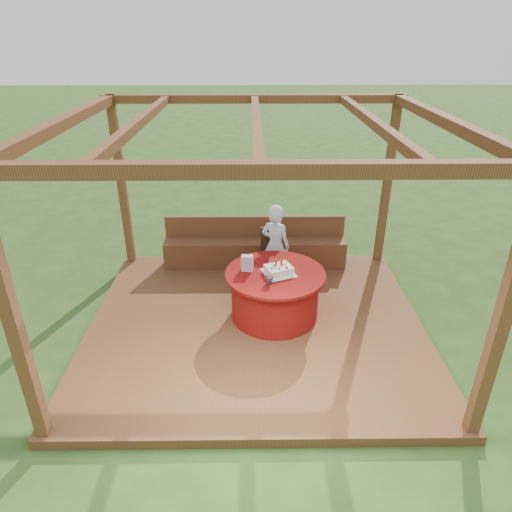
{
  "coord_description": "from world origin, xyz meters",
  "views": [
    {
      "loc": [
        -0.06,
        -5.17,
        3.72
      ],
      "look_at": [
        0.0,
        0.25,
        1.0
      ],
      "focal_mm": 32.0,
      "sensor_mm": 36.0,
      "label": 1
    }
  ],
  "objects_px": {
    "table": "(275,294)",
    "birthday_cake": "(279,270)",
    "drinking_glass": "(269,281)",
    "gift_bag": "(247,263)",
    "chair": "(273,253)",
    "elderly_woman": "(275,244)",
    "bench": "(255,250)"
  },
  "relations": [
    {
      "from": "bench",
      "to": "table",
      "type": "xyz_separation_m",
      "value": [
        0.26,
        -1.56,
        0.08
      ]
    },
    {
      "from": "table",
      "to": "chair",
      "type": "height_order",
      "value": "chair"
    },
    {
      "from": "elderly_woman",
      "to": "gift_bag",
      "type": "relative_size",
      "value": 5.84
    },
    {
      "from": "bench",
      "to": "gift_bag",
      "type": "height_order",
      "value": "gift_bag"
    },
    {
      "from": "bench",
      "to": "birthday_cake",
      "type": "height_order",
      "value": "birthday_cake"
    },
    {
      "from": "bench",
      "to": "gift_bag",
      "type": "xyz_separation_m",
      "value": [
        -0.12,
        -1.49,
        0.52
      ]
    },
    {
      "from": "bench",
      "to": "elderly_woman",
      "type": "bearing_deg",
      "value": -62.07
    },
    {
      "from": "elderly_woman",
      "to": "bench",
      "type": "bearing_deg",
      "value": 117.93
    },
    {
      "from": "chair",
      "to": "drinking_glass",
      "type": "xyz_separation_m",
      "value": [
        -0.12,
        -1.36,
        0.28
      ]
    },
    {
      "from": "table",
      "to": "gift_bag",
      "type": "relative_size",
      "value": 6.21
    },
    {
      "from": "table",
      "to": "birthday_cake",
      "type": "height_order",
      "value": "birthday_cake"
    },
    {
      "from": "drinking_glass",
      "to": "elderly_woman",
      "type": "bearing_deg",
      "value": 83.37
    },
    {
      "from": "chair",
      "to": "drinking_glass",
      "type": "distance_m",
      "value": 1.39
    },
    {
      "from": "gift_bag",
      "to": "drinking_glass",
      "type": "bearing_deg",
      "value": -47.3
    },
    {
      "from": "chair",
      "to": "elderly_woman",
      "type": "distance_m",
      "value": 0.21
    },
    {
      "from": "chair",
      "to": "birthday_cake",
      "type": "distance_m",
      "value": 1.11
    },
    {
      "from": "bench",
      "to": "chair",
      "type": "xyz_separation_m",
      "value": [
        0.27,
        -0.51,
        0.19
      ]
    },
    {
      "from": "bench",
      "to": "elderly_woman",
      "type": "relative_size",
      "value": 2.37
    },
    {
      "from": "birthday_cake",
      "to": "gift_bag",
      "type": "height_order",
      "value": "gift_bag"
    },
    {
      "from": "drinking_glass",
      "to": "gift_bag",
      "type": "bearing_deg",
      "value": 126.42
    },
    {
      "from": "birthday_cake",
      "to": "table",
      "type": "bearing_deg",
      "value": 160.86
    },
    {
      "from": "chair",
      "to": "elderly_woman",
      "type": "xyz_separation_m",
      "value": [
        0.03,
        -0.07,
        0.19
      ]
    },
    {
      "from": "bench",
      "to": "drinking_glass",
      "type": "height_order",
      "value": "bench"
    },
    {
      "from": "table",
      "to": "birthday_cake",
      "type": "distance_m",
      "value": 0.39
    },
    {
      "from": "chair",
      "to": "gift_bag",
      "type": "height_order",
      "value": "gift_bag"
    },
    {
      "from": "chair",
      "to": "elderly_woman",
      "type": "relative_size",
      "value": 0.66
    },
    {
      "from": "table",
      "to": "chair",
      "type": "bearing_deg",
      "value": 89.0
    },
    {
      "from": "bench",
      "to": "drinking_glass",
      "type": "relative_size",
      "value": 27.31
    },
    {
      "from": "table",
      "to": "chair",
      "type": "distance_m",
      "value": 1.06
    },
    {
      "from": "gift_bag",
      "to": "chair",
      "type": "bearing_deg",
      "value": 74.57
    },
    {
      "from": "birthday_cake",
      "to": "drinking_glass",
      "type": "height_order",
      "value": "birthday_cake"
    },
    {
      "from": "bench",
      "to": "birthday_cake",
      "type": "relative_size",
      "value": 6.05
    }
  ]
}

